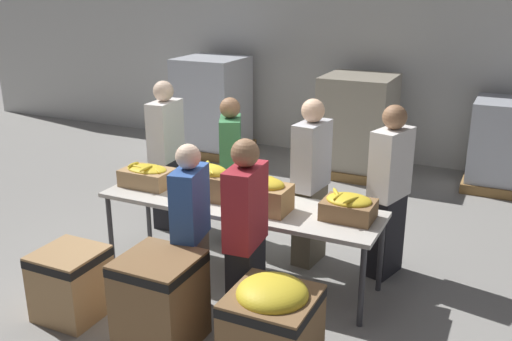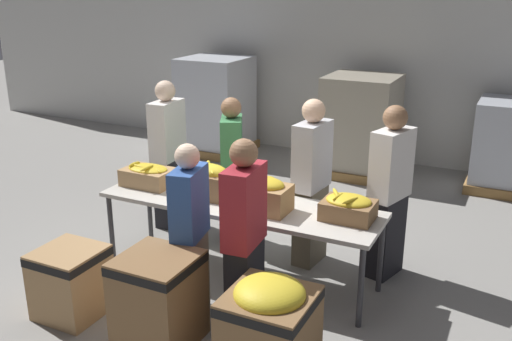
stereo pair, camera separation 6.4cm
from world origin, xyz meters
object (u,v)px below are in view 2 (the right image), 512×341
Objects in this scene: volunteer_2 at (232,172)px; volunteer_3 at (168,155)px; banana_box_2 at (264,194)px; volunteer_5 at (190,233)px; donation_bin_0 at (71,279)px; volunteer_0 at (311,184)px; donation_bin_1 at (159,297)px; banana_box_1 at (209,180)px; pallet_stack_1 at (361,126)px; volunteer_1 at (244,240)px; pallet_stack_2 at (216,106)px; banana_box_3 at (348,207)px; volunteer_4 at (389,194)px; donation_bin_2 at (269,326)px; sorting_table at (239,207)px; pallet_stack_0 at (511,147)px; banana_box_0 at (148,175)px.

volunteer_2 is 0.94× the size of volunteer_3.
banana_box_2 is 1.09m from volunteer_2.
donation_bin_0 is (-0.92, -0.46, -0.43)m from volunteer_5.
volunteer_0 reaches higher than donation_bin_1.
banana_box_1 is at bearing 171.66° from banana_box_2.
volunteer_0 is at bearing 50.85° from donation_bin_0.
volunteer_3 is 3.15m from pallet_stack_1.
volunteer_1 is 5.19m from pallet_stack_2.
volunteer_2 is 2.67× the size of donation_bin_0.
volunteer_5 is (-1.08, -0.81, -0.13)m from banana_box_3.
volunteer_4 is 1.92m from volunteer_5.
volunteer_1 is 2.09× the size of donation_bin_2.
sorting_table is 5.90× the size of banana_box_2.
volunteer_4 is 3.24m from pallet_stack_0.
sorting_table is at bearing -91.99° from pallet_stack_1.
donation_bin_2 is at bearing 0.00° from donation_bin_1.
volunteer_1 is at bearing 133.79° from donation_bin_2.
volunteer_3 reaches higher than volunteer_0.
pallet_stack_2 is (-2.78, 4.38, -0.04)m from volunteer_1.
pallet_stack_0 is at bearing 113.94° from volunteer_2.
pallet_stack_2 is (-1.30, 3.60, -0.11)m from banana_box_0.
donation_bin_1 is at bearing -93.63° from sorting_table.
banana_box_1 is at bearing 101.78° from donation_bin_1.
volunteer_0 is at bearing 50.97° from sorting_table.
pallet_stack_0 is (2.20, 4.52, -0.15)m from volunteer_5.
donation_bin_2 is at bearing -126.97° from volunteer_5.
banana_box_3 is at bearing -75.56° from pallet_stack_1.
volunteer_4 reaches higher than sorting_table.
donation_bin_0 is 4.91m from pallet_stack_1.
banana_box_2 is 0.31× the size of pallet_stack_1.
volunteer_5 is 2.05× the size of donation_bin_1.
banana_box_3 is 1.36m from volunteer_5.
volunteer_0 is 1.38× the size of pallet_stack_0.
pallet_stack_1 is at bearing 88.01° from sorting_table.
banana_box_1 is 0.28× the size of pallet_stack_2.
banana_box_0 is at bearing 16.62° from volunteer_3.
donation_bin_1 is at bearing 28.64° from volunteer_3.
sorting_table is at bearing -2.06° from banana_box_1.
pallet_stack_1 is at bearing -0.31° from volunteer_1.
volunteer_0 is at bearing -83.05° from pallet_stack_1.
pallet_stack_0 is (1.12, 3.71, -0.28)m from banana_box_3.
donation_bin_0 is at bearing -33.50° from volunteer_4.
banana_box_3 is at bearing 49.09° from donation_bin_1.
volunteer_3 is (-0.85, 0.06, 0.05)m from volunteer_2.
donation_bin_2 is at bearing -56.37° from pallet_stack_2.
donation_bin_1 is 0.47× the size of pallet_stack_2.
volunteer_3 reaches higher than volunteer_1.
volunteer_5 is (-0.06, -0.75, 0.03)m from sorting_table.
volunteer_4 reaches higher than donation_bin_0.
pallet_stack_2 reaches higher than banana_box_3.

